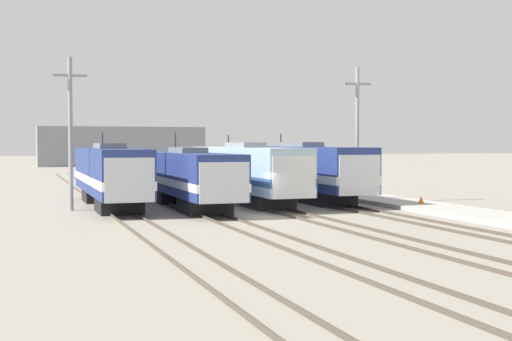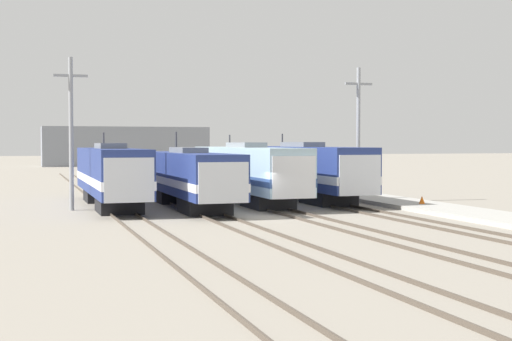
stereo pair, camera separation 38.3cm
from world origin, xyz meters
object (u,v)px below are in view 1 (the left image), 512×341
at_px(locomotive_center_left, 189,177).
at_px(locomotive_far_left, 110,174).
at_px(traffic_cone, 421,200).
at_px(locomotive_center_right, 247,172).
at_px(catenary_tower_left, 71,130).
at_px(locomotive_far_right, 303,170).
at_px(catenary_tower_right, 357,132).

bearing_deg(locomotive_center_left, locomotive_far_left, 155.22).
bearing_deg(traffic_cone, locomotive_center_right, 142.54).
height_order(locomotive_far_left, locomotive_center_right, locomotive_far_left).
bearing_deg(catenary_tower_left, locomotive_center_right, 8.78).
xyz_separation_m(locomotive_far_right, traffic_cone, (4.74, -8.56, -1.67)).
xyz_separation_m(locomotive_center_right, catenary_tower_right, (7.61, -1.87, 2.82)).
distance_m(locomotive_center_right, locomotive_far_right, 4.93).
bearing_deg(locomotive_center_left, catenary_tower_left, 174.83).
distance_m(locomotive_far_left, locomotive_far_right, 14.37).
xyz_separation_m(catenary_tower_right, traffic_cone, (1.90, -5.41, -4.48)).
distance_m(locomotive_center_left, catenary_tower_right, 12.74).
relative_size(locomotive_center_right, catenary_tower_left, 1.97).
bearing_deg(catenary_tower_right, locomotive_center_right, 166.16).
xyz_separation_m(catenary_tower_left, traffic_cone, (21.64, -5.41, -4.48)).
xyz_separation_m(locomotive_center_right, locomotive_far_right, (4.76, 1.27, 0.01)).
bearing_deg(locomotive_center_left, traffic_cone, -18.38).
bearing_deg(locomotive_center_right, locomotive_far_right, 14.99).
distance_m(locomotive_center_left, locomotive_far_right, 10.26).
distance_m(locomotive_center_left, catenary_tower_left, 7.98).
bearing_deg(catenary_tower_right, catenary_tower_left, 180.00).
bearing_deg(locomotive_center_right, locomotive_far_left, -177.93).
height_order(locomotive_center_right, catenary_tower_right, catenary_tower_right).
bearing_deg(traffic_cone, catenary_tower_right, 109.34).
bearing_deg(locomotive_far_right, catenary_tower_right, -47.89).
xyz_separation_m(catenary_tower_left, catenary_tower_right, (19.75, 0.00, 0.00)).
distance_m(locomotive_far_right, catenary_tower_right, 5.09).
height_order(locomotive_center_left, locomotive_far_right, locomotive_center_left).
bearing_deg(locomotive_far_right, catenary_tower_left, -169.45).
distance_m(locomotive_center_right, catenary_tower_left, 12.60).
height_order(catenary_tower_left, catenary_tower_right, same).
bearing_deg(locomotive_far_right, locomotive_center_left, -158.16).
height_order(locomotive_center_left, catenary_tower_left, catenary_tower_left).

